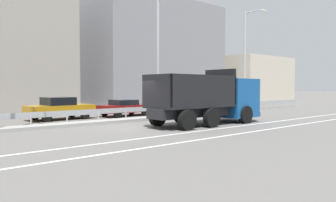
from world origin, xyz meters
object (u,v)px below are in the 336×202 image
(street_lamp_2, at_px, (160,50))
(parked_car_3, at_px, (60,108))
(dump_truck, at_px, (217,101))
(street_lamp_3, at_px, (246,56))
(parked_car_4, at_px, (125,107))
(median_road_sign, at_px, (188,97))
(parked_car_5, at_px, (180,104))

(street_lamp_2, distance_m, parked_car_3, 7.72)
(dump_truck, bearing_deg, street_lamp_3, 116.30)
(street_lamp_2, xyz_separation_m, parked_car_4, (-0.38, 3.75, -3.95))
(street_lamp_2, height_order, parked_car_3, street_lamp_2)
(street_lamp_2, bearing_deg, parked_car_3, 139.76)
(street_lamp_2, relative_size, parked_car_3, 1.86)
(dump_truck, xyz_separation_m, parked_car_4, (-1.57, 7.66, -0.67))
(median_road_sign, height_order, street_lamp_3, street_lamp_3)
(parked_car_4, relative_size, parked_car_5, 0.99)
(dump_truck, bearing_deg, parked_car_3, -142.54)
(parked_car_3, bearing_deg, parked_car_5, 82.29)
(median_road_sign, height_order, parked_car_5, median_road_sign)
(dump_truck, distance_m, median_road_sign, 4.66)
(parked_car_5, bearing_deg, street_lamp_3, 55.33)
(parked_car_3, bearing_deg, dump_truck, 33.67)
(dump_truck, height_order, street_lamp_3, street_lamp_3)
(street_lamp_2, bearing_deg, street_lamp_3, 2.56)
(street_lamp_2, bearing_deg, median_road_sign, 8.04)
(median_road_sign, bearing_deg, street_lamp_2, -171.96)
(dump_truck, relative_size, street_lamp_3, 0.86)
(parked_car_4, bearing_deg, dump_truck, 9.69)
(parked_car_3, height_order, parked_car_4, parked_car_3)
(street_lamp_2, distance_m, parked_car_4, 5.46)
(parked_car_3, bearing_deg, street_lamp_2, 45.99)
(median_road_sign, bearing_deg, street_lamp_3, 0.27)
(dump_truck, distance_m, street_lamp_3, 10.43)
(dump_truck, xyz_separation_m, parked_car_5, (3.91, 7.53, -0.58))
(median_road_sign, distance_m, parked_car_4, 4.77)
(street_lamp_3, bearing_deg, median_road_sign, -179.73)
(dump_truck, bearing_deg, parked_car_4, -168.39)
(parked_car_3, bearing_deg, street_lamp_3, 71.85)
(median_road_sign, height_order, street_lamp_2, street_lamp_2)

